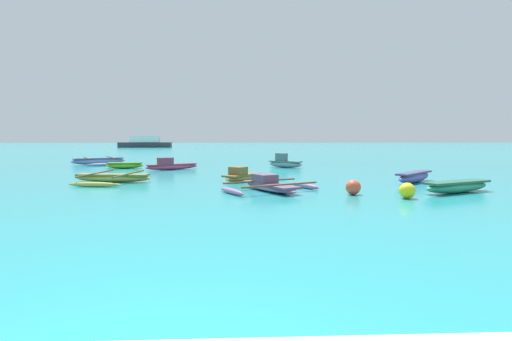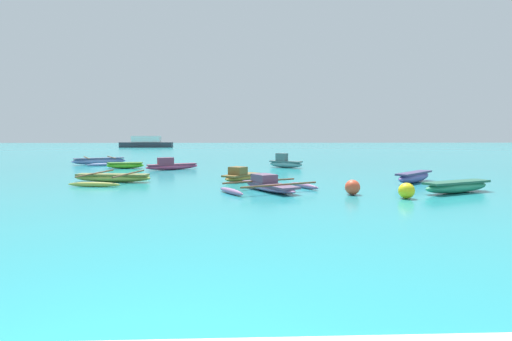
# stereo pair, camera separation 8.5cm
# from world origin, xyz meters

# --- Properties ---
(moored_boat_0) EXTENTS (3.51, 3.87, 0.42)m
(moored_boat_0) POSITION_xyz_m (-4.66, 15.23, 0.20)
(moored_boat_0) COLOR #A4AB45
(moored_boat_0) RESTS_ON ground_plane
(moored_boat_1) EXTENTS (1.94, 2.24, 0.67)m
(moored_boat_1) POSITION_xyz_m (1.04, 15.39, 0.23)
(moored_boat_1) COLOR #B48633
(moored_boat_1) RESTS_ON ground_plane
(moored_boat_2) EXTENTS (2.27, 1.84, 0.93)m
(moored_boat_2) POSITION_xyz_m (3.91, 23.01, 0.33)
(moored_boat_2) COLOR #6DA1A5
(moored_boat_2) RESTS_ON ground_plane
(moored_boat_3) EXTENTS (2.34, 0.91, 0.38)m
(moored_boat_3) POSITION_xyz_m (-6.26, 22.79, 0.21)
(moored_boat_3) COLOR #65C927
(moored_boat_3) RESTS_ON ground_plane
(moored_boat_4) EXTENTS (3.10, 2.02, 0.75)m
(moored_boat_4) POSITION_xyz_m (-3.19, 21.68, 0.27)
(moored_boat_4) COLOR #C94571
(moored_boat_4) RESTS_ON ground_plane
(moored_boat_5) EXTENTS (3.56, 4.15, 0.54)m
(moored_boat_5) POSITION_xyz_m (-9.15, 26.46, 0.25)
(moored_boat_5) COLOR #7A86C3
(moored_boat_5) RESTS_ON ground_plane
(moored_boat_6) EXTENTS (3.83, 3.15, 0.60)m
(moored_boat_6) POSITION_xyz_m (2.08, 12.10, 0.20)
(moored_boat_6) COLOR #946896
(moored_boat_6) RESTS_ON ground_plane
(moored_boat_7) EXTENTS (3.09, 1.83, 0.42)m
(moored_boat_7) POSITION_xyz_m (8.82, 11.32, 0.24)
(moored_boat_7) COLOR #2F8F66
(moored_boat_7) RESTS_ON ground_plane
(moored_boat_8) EXTENTS (2.57, 2.54, 0.46)m
(moored_boat_8) POSITION_xyz_m (8.67, 14.53, 0.26)
(moored_boat_8) COLOR #65559E
(moored_boat_8) RESTS_ON ground_plane
(mooring_buoy_0) EXTENTS (0.52, 0.52, 0.52)m
(mooring_buoy_0) POSITION_xyz_m (6.44, 10.05, 0.26)
(mooring_buoy_0) COLOR yellow
(mooring_buoy_0) RESTS_ON ground_plane
(mooring_buoy_1) EXTENTS (0.53, 0.53, 0.53)m
(mooring_buoy_1) POSITION_xyz_m (4.92, 10.99, 0.26)
(mooring_buoy_1) COLOR #E54C2D
(mooring_buoy_1) RESTS_ON ground_plane
(distant_ferry) EXTENTS (9.29, 2.04, 2.04)m
(distant_ferry) POSITION_xyz_m (-15.97, 70.37, 0.83)
(distant_ferry) COLOR #2D333D
(distant_ferry) RESTS_ON ground_plane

